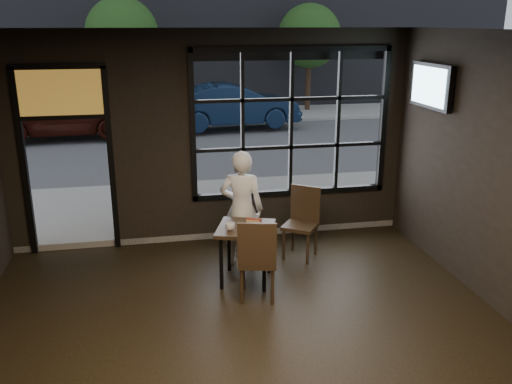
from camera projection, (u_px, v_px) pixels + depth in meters
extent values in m
cube|color=black|center=(259.00, 373.00, 5.29)|extent=(6.00, 7.00, 0.02)
cube|color=black|center=(260.00, 30.00, 4.33)|extent=(6.00, 7.00, 0.02)
cube|color=black|center=(291.00, 123.00, 8.25)|extent=(3.06, 0.12, 2.28)
cube|color=orange|center=(61.00, 92.00, 7.48)|extent=(1.20, 0.06, 0.70)
cube|color=#545456|center=(167.00, 89.00, 27.77)|extent=(60.00, 41.00, 0.04)
cube|color=black|center=(246.00, 254.00, 7.07)|extent=(0.89, 0.89, 0.76)
cube|color=black|center=(257.00, 258.00, 6.60)|extent=(0.55, 0.55, 1.06)
cube|color=black|center=(300.00, 224.00, 7.75)|extent=(0.62, 0.62, 1.03)
imported|color=silver|center=(242.00, 209.00, 7.43)|extent=(0.69, 0.55, 1.64)
imported|color=silver|center=(230.00, 226.00, 6.84)|extent=(0.15, 0.15, 0.10)
cube|color=black|center=(432.00, 86.00, 7.46)|extent=(0.12, 1.05, 0.61)
imported|color=#0D1C34|center=(233.00, 106.00, 16.97)|extent=(4.23, 1.81, 1.35)
imported|color=black|center=(60.00, 113.00, 15.52)|extent=(4.17, 1.85, 1.39)
cylinder|color=#332114|center=(126.00, 89.00, 18.39)|extent=(0.20, 0.20, 2.20)
sphere|color=#254D1B|center=(122.00, 34.00, 17.85)|extent=(2.40, 2.40, 2.40)
cylinder|color=#332114|center=(308.00, 84.00, 20.32)|extent=(0.19, 0.19, 2.12)
sphere|color=#286F1A|center=(309.00, 36.00, 19.80)|extent=(2.31, 2.31, 2.31)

